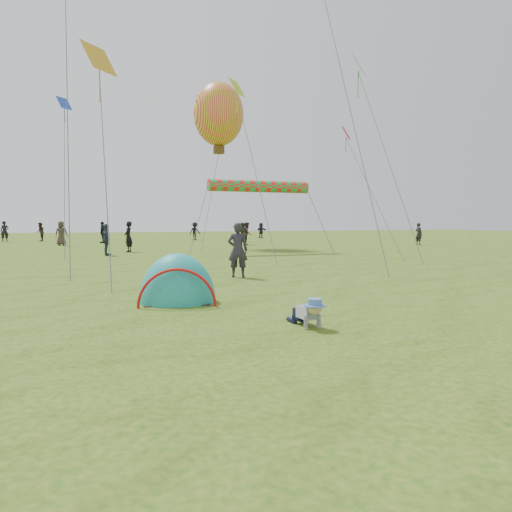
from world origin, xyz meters
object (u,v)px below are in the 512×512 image
object	(u,v)px
crawling_toddler	(309,312)
standing_adult	(238,250)
balloon_kite	(219,118)
popup_tent	(178,302)

from	to	relation	value
crawling_toddler	standing_adult	world-z (taller)	standing_adult
standing_adult	balloon_kite	xyz separation A→B (m)	(4.02, 16.34, 7.75)
crawling_toddler	standing_adult	size ratio (longest dim) A/B	0.39
popup_tent	balloon_kite	size ratio (longest dim) A/B	0.46
standing_adult	balloon_kite	bearing A→B (deg)	-81.97
balloon_kite	crawling_toddler	bearing A→B (deg)	-102.22
popup_tent	balloon_kite	bearing A→B (deg)	83.57
standing_adult	balloon_kite	world-z (taller)	balloon_kite
crawling_toddler	balloon_kite	xyz separation A→B (m)	(5.02, 23.16, 8.35)
crawling_toddler	popup_tent	size ratio (longest dim) A/B	0.31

